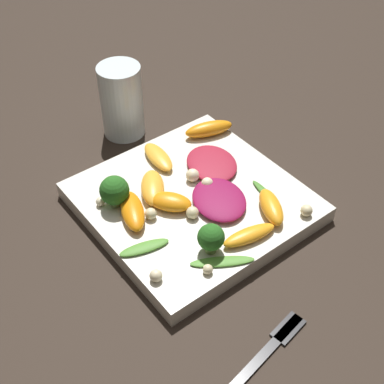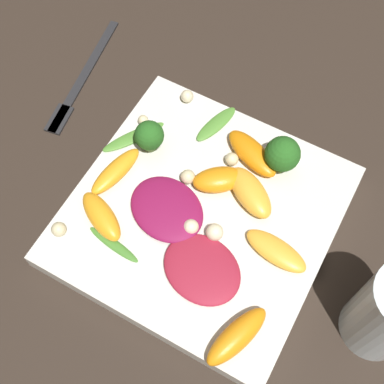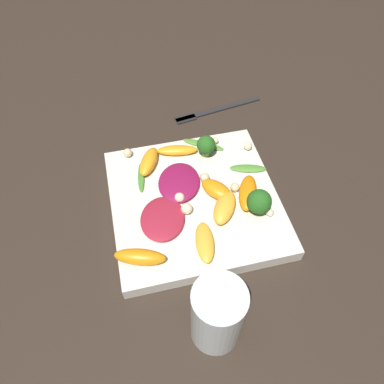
{
  "view_description": "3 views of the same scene",
  "coord_description": "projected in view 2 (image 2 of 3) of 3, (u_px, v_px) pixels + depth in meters",
  "views": [
    {
      "loc": [
        0.42,
        -0.32,
        0.53
      ],
      "look_at": [
        0.0,
        -0.0,
        0.04
      ],
      "focal_mm": 50.0,
      "sensor_mm": 36.0,
      "label": 1
    },
    {
      "loc": [
        -0.11,
        0.22,
        0.55
      ],
      "look_at": [
        0.02,
        -0.01,
        0.03
      ],
      "focal_mm": 50.0,
      "sensor_mm": 36.0,
      "label": 2
    },
    {
      "loc": [
        -0.36,
        0.09,
        0.52
      ],
      "look_at": [
        -0.0,
        0.0,
        0.04
      ],
      "focal_mm": 35.0,
      "sensor_mm": 36.0,
      "label": 3
    }
  ],
  "objects": [
    {
      "name": "orange_segment_1",
      "position": [
        219.0,
        180.0,
        0.58
      ],
      "size": [
        0.06,
        0.06,
        0.02
      ],
      "color": "orange",
      "rests_on": "plate"
    },
    {
      "name": "orange_segment_2",
      "position": [
        116.0,
        171.0,
        0.59
      ],
      "size": [
        0.04,
        0.08,
        0.02
      ],
      "color": "orange",
      "rests_on": "plate"
    },
    {
      "name": "arugula_sprig_1",
      "position": [
        134.0,
        137.0,
        0.62
      ],
      "size": [
        0.06,
        0.08,
        0.0
      ],
      "color": "#518E33",
      "rests_on": "plate"
    },
    {
      "name": "radicchio_leaf_1",
      "position": [
        167.0,
        209.0,
        0.57
      ],
      "size": [
        0.1,
        0.09,
        0.01
      ],
      "color": "maroon",
      "rests_on": "plate"
    },
    {
      "name": "macadamia_nut_0",
      "position": [
        59.0,
        229.0,
        0.56
      ],
      "size": [
        0.02,
        0.02,
        0.02
      ],
      "color": "beige",
      "rests_on": "plate"
    },
    {
      "name": "broccoli_floret_1",
      "position": [
        149.0,
        136.0,
        0.59
      ],
      "size": [
        0.03,
        0.03,
        0.04
      ],
      "color": "#7A9E51",
      "rests_on": "plate"
    },
    {
      "name": "radicchio_leaf_0",
      "position": [
        202.0,
        269.0,
        0.54
      ],
      "size": [
        0.1,
        0.09,
        0.01
      ],
      "color": "maroon",
      "rests_on": "plate"
    },
    {
      "name": "orange_segment_0",
      "position": [
        252.0,
        153.0,
        0.6
      ],
      "size": [
        0.08,
        0.06,
        0.02
      ],
      "color": "orange",
      "rests_on": "plate"
    },
    {
      "name": "plate",
      "position": [
        202.0,
        216.0,
        0.59
      ],
      "size": [
        0.27,
        0.27,
        0.02
      ],
      "color": "silver",
      "rests_on": "ground_plane"
    },
    {
      "name": "ground_plane",
      "position": [
        202.0,
        220.0,
        0.6
      ],
      "size": [
        2.4,
        2.4,
        0.0
      ],
      "primitive_type": "plane",
      "color": "#2D231C"
    },
    {
      "name": "orange_segment_3",
      "position": [
        237.0,
        336.0,
        0.51
      ],
      "size": [
        0.05,
        0.08,
        0.02
      ],
      "color": "orange",
      "rests_on": "plate"
    },
    {
      "name": "macadamia_nut_3",
      "position": [
        231.0,
        159.0,
        0.6
      ],
      "size": [
        0.02,
        0.02,
        0.02
      ],
      "color": "beige",
      "rests_on": "plate"
    },
    {
      "name": "fork",
      "position": [
        77.0,
        86.0,
        0.68
      ],
      "size": [
        0.05,
        0.19,
        0.01
      ],
      "color": "#262628",
      "rests_on": "ground_plane"
    },
    {
      "name": "broccoli_floret_0",
      "position": [
        282.0,
        154.0,
        0.58
      ],
      "size": [
        0.04,
        0.04,
        0.05
      ],
      "color": "#7A9E51",
      "rests_on": "plate"
    },
    {
      "name": "orange_segment_4",
      "position": [
        250.0,
        192.0,
        0.58
      ],
      "size": [
        0.07,
        0.06,
        0.02
      ],
      "color": "#FCAD33",
      "rests_on": "plate"
    },
    {
      "name": "arugula_sprig_2",
      "position": [
        114.0,
        245.0,
        0.56
      ],
      "size": [
        0.07,
        0.02,
        0.0
      ],
      "color": "#47842D",
      "rests_on": "plate"
    },
    {
      "name": "macadamia_nut_1",
      "position": [
        193.0,
        228.0,
        0.56
      ],
      "size": [
        0.02,
        0.02,
        0.02
      ],
      "color": "beige",
      "rests_on": "plate"
    },
    {
      "name": "macadamia_nut_6",
      "position": [
        143.0,
        120.0,
        0.62
      ],
      "size": [
        0.01,
        0.01,
        0.01
      ],
      "color": "beige",
      "rests_on": "plate"
    },
    {
      "name": "macadamia_nut_4",
      "position": [
        188.0,
        177.0,
        0.59
      ],
      "size": [
        0.02,
        0.02,
        0.02
      ],
      "color": "beige",
      "rests_on": "plate"
    },
    {
      "name": "orange_segment_6",
      "position": [
        276.0,
        251.0,
        0.55
      ],
      "size": [
        0.07,
        0.04,
        0.01
      ],
      "color": "#FCAD33",
      "rests_on": "plate"
    },
    {
      "name": "arugula_sprig_0",
      "position": [
        216.0,
        124.0,
        0.63
      ],
      "size": [
        0.03,
        0.07,
        0.01
      ],
      "color": "#518E33",
      "rests_on": "plate"
    },
    {
      "name": "macadamia_nut_7",
      "position": [
        295.0,
        156.0,
        0.6
      ],
      "size": [
        0.01,
        0.01,
        0.01
      ],
      "color": "beige",
      "rests_on": "plate"
    },
    {
      "name": "macadamia_nut_5",
      "position": [
        215.0,
        232.0,
        0.56
      ],
      "size": [
        0.02,
        0.02,
        0.02
      ],
      "color": "beige",
      "rests_on": "plate"
    },
    {
      "name": "orange_segment_5",
      "position": [
        101.0,
        216.0,
        0.56
      ],
      "size": [
        0.07,
        0.05,
        0.02
      ],
      "color": "orange",
      "rests_on": "plate"
    },
    {
      "name": "macadamia_nut_2",
      "position": [
        187.0,
        96.0,
        0.64
      ],
      "size": [
        0.02,
        0.02,
        0.02
      ],
      "color": "beige",
      "rests_on": "plate"
    }
  ]
}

